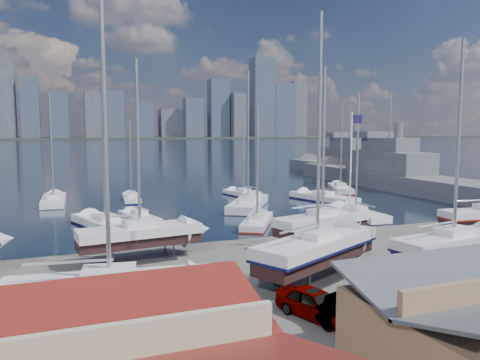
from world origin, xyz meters
name	(u,v)px	position (x,y,z in m)	size (l,w,h in m)	color
ground	(315,266)	(0.00, -10.00, 0.00)	(1400.00, 1400.00, 0.00)	#605E59
water	(85,146)	(0.00, 300.00, -0.15)	(1400.00, 600.00, 0.40)	#1B2A3E
far_shore	(73,138)	(0.00, 560.00, 1.10)	(1400.00, 80.00, 2.20)	#2D332D
skyline	(65,106)	(-7.83, 553.76, 39.09)	(639.14, 43.80, 107.69)	#475166
sailboat_cradle_1	(110,292)	(-15.30, -16.51, 2.10)	(10.64, 4.36, 16.64)	#2D2D33
sailboat_cradle_2	(140,234)	(-11.79, -3.85, 2.04)	(9.55, 3.66, 15.25)	#2D2D33
sailboat_cradle_3	(317,248)	(-1.51, -12.76, 2.15)	(11.09, 7.60, 17.47)	#2D2D33
sailboat_cradle_4	(322,222)	(3.76, -4.67, 2.04)	(9.71, 4.86, 15.33)	#2D2D33
sailboat_cradle_5	(454,244)	(8.05, -15.02, 2.07)	(10.23, 4.22, 16.05)	#2D2D33
sailboat_moored_2	(54,202)	(-18.22, 28.31, 0.32)	(3.27, 10.53, 15.76)	black
sailboat_moored_3	(106,226)	(-13.20, 9.16, 0.31)	(6.52, 11.32, 16.33)	black
sailboat_moored_4	(139,218)	(-9.32, 12.06, 0.33)	(3.79, 8.26, 12.04)	black
sailboat_moored_5	(131,199)	(-7.94, 27.59, 0.31)	(2.84, 8.15, 11.97)	black
sailboat_moored_6	(257,223)	(1.81, 5.04, 0.31)	(6.60, 8.71, 13.02)	black
sailboat_moored_7	(248,206)	(5.15, 15.69, 0.33)	(9.40, 11.94, 18.20)	black
sailboat_moored_8	(243,195)	(8.50, 25.78, 0.31)	(4.08, 8.85, 12.77)	black
sailboat_moored_9	(356,215)	(14.30, 5.31, 0.32)	(2.98, 9.80, 14.69)	black
sailboat_moored_10	(323,199)	(17.24, 17.24, 0.31)	(5.83, 11.43, 16.46)	black
sailboat_moored_11	(340,190)	(25.58, 25.62, 0.31)	(6.65, 10.31, 15.00)	black
naval_ship_east	(388,178)	(36.80, 27.80, 1.67)	(9.99, 50.33, 18.50)	slate
naval_ship_west	(348,168)	(42.74, 48.79, 1.66)	(8.67, 45.45, 18.07)	slate
car_a	(315,303)	(-4.94, -18.41, 0.80)	(1.88, 4.68, 1.60)	gray
car_b	(358,309)	(-3.22, -19.78, 0.76)	(1.61, 4.63, 1.53)	gray
car_c	(377,313)	(-2.54, -20.44, 0.70)	(2.31, 5.02, 1.39)	gray
flagpole	(351,173)	(4.76, -7.39, 6.56)	(1.01, 0.12, 11.44)	white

